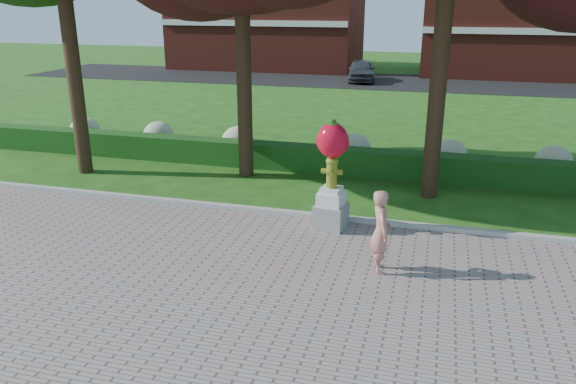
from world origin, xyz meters
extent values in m
plane|color=#1C4E13|center=(0.00, 0.00, 0.00)|extent=(100.00, 100.00, 0.00)
cube|color=#ADADA5|center=(0.00, 3.00, 0.07)|extent=(40.00, 0.18, 0.15)
cube|color=#144513|center=(0.00, 7.00, 0.40)|extent=(24.00, 0.70, 0.80)
ellipsoid|color=#B7C193|center=(-9.00, 8.00, 0.55)|extent=(1.10, 1.10, 0.99)
ellipsoid|color=#B7C193|center=(-6.00, 8.00, 0.55)|extent=(1.10, 1.10, 0.99)
ellipsoid|color=#B7C193|center=(-3.00, 8.00, 0.55)|extent=(1.10, 1.10, 0.99)
ellipsoid|color=#B7C193|center=(1.00, 8.00, 0.55)|extent=(1.10, 1.10, 0.99)
ellipsoid|color=#B7C193|center=(4.00, 8.00, 0.55)|extent=(1.10, 1.10, 0.99)
ellipsoid|color=#B7C193|center=(7.00, 8.00, 0.55)|extent=(1.10, 1.10, 0.99)
cube|color=black|center=(0.00, 28.00, 0.01)|extent=(50.00, 8.00, 0.02)
cube|color=maroon|center=(-10.00, 34.00, 3.50)|extent=(14.00, 8.00, 7.00)
cube|color=maroon|center=(8.00, 34.00, 3.20)|extent=(12.00, 8.00, 6.40)
cylinder|color=black|center=(-7.00, 5.00, 3.36)|extent=(0.44, 0.44, 6.72)
cylinder|color=black|center=(-2.00, 6.00, 3.08)|extent=(0.44, 0.44, 6.16)
cylinder|color=black|center=(3.50, 5.50, 3.64)|extent=(0.44, 0.44, 7.28)
cube|color=gray|center=(1.34, 2.50, 0.32)|extent=(0.79, 0.79, 0.56)
cube|color=silver|center=(1.34, 2.50, 0.76)|extent=(0.64, 0.64, 0.32)
cube|color=silver|center=(1.34, 2.50, 0.98)|extent=(0.51, 0.51, 0.11)
cylinder|color=olive|center=(1.34, 2.50, 1.35)|extent=(0.25, 0.25, 0.63)
ellipsoid|color=olive|center=(1.34, 2.50, 1.66)|extent=(0.29, 0.29, 0.21)
cylinder|color=olive|center=(1.16, 2.50, 1.41)|extent=(0.14, 0.12, 0.12)
cylinder|color=olive|center=(1.52, 2.50, 1.41)|extent=(0.14, 0.12, 0.12)
cylinder|color=olive|center=(1.34, 2.33, 1.41)|extent=(0.14, 0.14, 0.14)
cylinder|color=olive|center=(1.34, 2.50, 1.75)|extent=(0.09, 0.09, 0.06)
ellipsoid|color=red|center=(1.34, 2.50, 2.15)|extent=(0.71, 0.63, 0.82)
ellipsoid|color=red|center=(1.14, 2.50, 2.12)|extent=(0.35, 0.35, 0.52)
ellipsoid|color=red|center=(1.54, 2.50, 2.12)|extent=(0.35, 0.35, 0.52)
cylinder|color=#1C4E11|center=(1.34, 2.50, 2.55)|extent=(0.11, 0.11, 0.14)
ellipsoid|color=#1C4E11|center=(1.34, 2.50, 2.52)|extent=(0.27, 0.27, 0.09)
imported|color=tan|center=(2.70, 0.55, 0.88)|extent=(0.56, 0.70, 1.68)
imported|color=#3C3D43|center=(-1.62, 27.62, 0.72)|extent=(2.24, 4.33, 1.41)
camera|label=1|loc=(3.63, -9.62, 5.17)|focal=35.00mm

